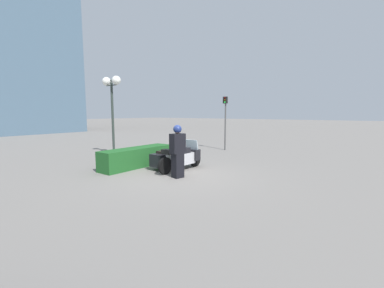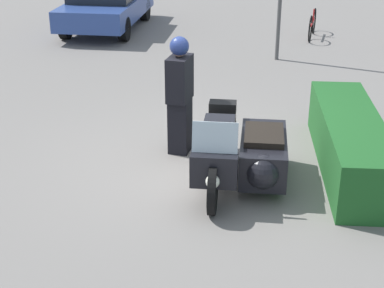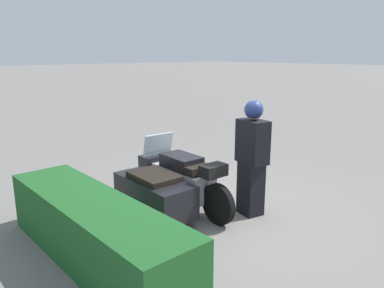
# 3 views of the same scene
# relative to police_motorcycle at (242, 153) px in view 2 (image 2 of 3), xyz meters

# --- Properties ---
(ground_plane) EXTENTS (160.00, 160.00, 0.00)m
(ground_plane) POSITION_rel_police_motorcycle_xyz_m (-0.71, -0.71, -0.46)
(ground_plane) COLOR slate
(police_motorcycle) EXTENTS (2.42, 1.31, 1.15)m
(police_motorcycle) POSITION_rel_police_motorcycle_xyz_m (0.00, 0.00, 0.00)
(police_motorcycle) COLOR black
(police_motorcycle) RESTS_ON ground
(officer_rider) EXTENTS (0.55, 0.40, 1.84)m
(officer_rider) POSITION_rel_police_motorcycle_xyz_m (-1.02, -0.96, 0.51)
(officer_rider) COLOR black
(officer_rider) RESTS_ON ground
(hedge_bush_curbside) EXTENTS (3.33, 0.82, 0.80)m
(hedge_bush_curbside) POSITION_rel_police_motorcycle_xyz_m (-0.63, 1.58, -0.06)
(hedge_bush_curbside) COLOR #1E5623
(hedge_bush_curbside) RESTS_ON ground
(parked_car_background) EXTENTS (4.33, 2.10, 1.34)m
(parked_car_background) POSITION_rel_police_motorcycle_xyz_m (-9.28, -3.86, 0.26)
(parked_car_background) COLOR #2D478C
(parked_car_background) RESTS_ON ground
(bicycle_parked) EXTENTS (1.72, 0.39, 0.76)m
(bicycle_parked) POSITION_rel_police_motorcycle_xyz_m (-8.77, 1.92, -0.12)
(bicycle_parked) COLOR black
(bicycle_parked) RESTS_ON ground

